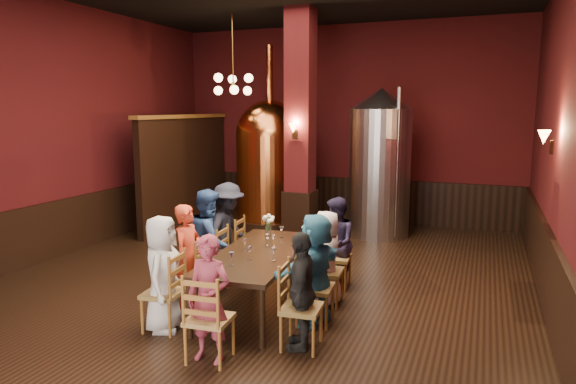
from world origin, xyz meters
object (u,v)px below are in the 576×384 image
at_px(dining_table, 258,256).
at_px(steel_vessel, 380,163).
at_px(person_2, 210,241).
at_px(rose_vase, 268,221).
at_px(person_0, 162,273).
at_px(copper_kettle, 270,162).
at_px(person_1, 188,257).

distance_m(dining_table, steel_vessel, 4.61).
height_order(person_2, rose_vase, person_2).
relative_size(dining_table, person_0, 1.78).
relative_size(dining_table, steel_vessel, 0.82).
xyz_separation_m(copper_kettle, rose_vase, (1.48, -3.56, -0.49)).
xyz_separation_m(steel_vessel, rose_vase, (-0.96, -3.57, -0.55)).
height_order(dining_table, person_1, person_1).
bearing_deg(person_2, person_1, 159.91).
bearing_deg(person_1, copper_kettle, 11.20).
bearing_deg(person_1, dining_table, -63.09).
bearing_deg(person_2, person_0, 159.91).
bearing_deg(steel_vessel, rose_vase, -105.04).
bearing_deg(dining_table, person_1, -158.78).
bearing_deg(dining_table, rose_vase, 100.15).
bearing_deg(copper_kettle, rose_vase, -67.38).
relative_size(person_0, person_1, 0.99).
height_order(person_2, steel_vessel, steel_vessel).
height_order(copper_kettle, rose_vase, copper_kettle).
xyz_separation_m(person_1, steel_vessel, (1.53, 4.88, 0.81)).
bearing_deg(person_1, steel_vessel, -16.81).
bearing_deg(person_2, copper_kettle, -13.75).
bearing_deg(rose_vase, dining_table, -74.72).
bearing_deg(copper_kettle, person_2, -78.52).
relative_size(copper_kettle, rose_vase, 12.61).
bearing_deg(person_0, dining_table, -52.20).
bearing_deg(dining_table, steel_vessel, 75.85).
bearing_deg(steel_vessel, dining_table, -99.02).
distance_m(person_0, steel_vessel, 5.80).
distance_m(person_0, rose_vase, 2.06).
bearing_deg(rose_vase, person_1, -113.43).
height_order(copper_kettle, steel_vessel, copper_kettle).
relative_size(dining_table, person_1, 1.77).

